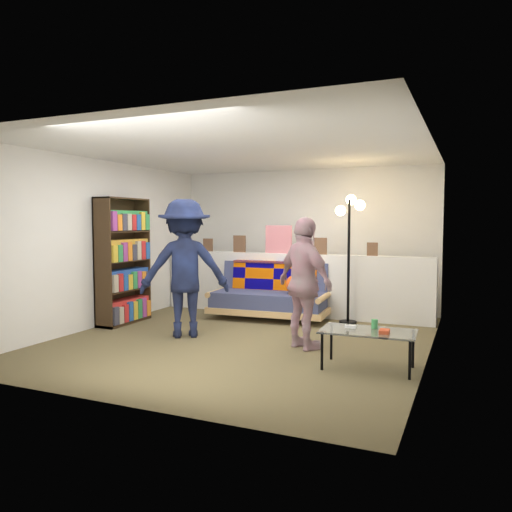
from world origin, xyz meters
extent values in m
plane|color=brown|center=(0.00, 0.00, 0.00)|extent=(5.00, 5.00, 0.00)
cube|color=silver|center=(0.00, 2.50, 1.20)|extent=(4.50, 0.10, 2.40)
cube|color=silver|center=(-2.25, 0.00, 1.20)|extent=(0.10, 5.00, 2.40)
cube|color=silver|center=(2.25, 0.00, 1.20)|extent=(0.10, 5.00, 2.40)
cube|color=white|center=(0.00, 0.00, 2.40)|extent=(4.50, 5.00, 0.10)
cube|color=silver|center=(0.00, 1.80, 0.50)|extent=(4.45, 0.15, 1.00)
cube|color=brown|center=(-1.50, 1.78, 1.11)|extent=(0.18, 0.02, 0.22)
cube|color=brown|center=(-0.90, 1.78, 1.14)|extent=(0.22, 0.02, 0.28)
cube|color=silver|center=(-0.20, 1.78, 1.23)|extent=(0.45, 0.02, 0.45)
cube|color=brown|center=(0.50, 1.78, 1.13)|extent=(0.20, 0.02, 0.26)
cube|color=brown|center=(1.30, 1.78, 1.10)|extent=(0.16, 0.02, 0.20)
cube|color=tan|center=(-0.20, 1.37, 0.14)|extent=(1.87, 0.93, 0.10)
cube|color=#373F64|center=(-0.20, 1.32, 0.31)|extent=(1.77, 0.78, 0.23)
cube|color=#373F64|center=(-0.22, 1.68, 0.60)|extent=(1.74, 0.34, 0.54)
cylinder|color=tan|center=(-1.06, 1.32, 0.38)|extent=(0.14, 0.82, 0.09)
cylinder|color=tan|center=(0.66, 1.43, 0.38)|extent=(0.14, 0.82, 0.09)
cube|color=#060467|center=(-0.22, 1.61, 0.60)|extent=(1.40, 0.19, 0.50)
cube|color=#060467|center=(-0.23, 1.73, 0.86)|extent=(1.40, 0.33, 0.03)
sphere|color=#FF5016|center=(0.23, 1.35, 0.57)|extent=(0.29, 0.29, 0.29)
cube|color=black|center=(-2.22, 0.24, 0.93)|extent=(0.02, 0.93, 1.86)
cube|color=black|center=(-2.08, -0.22, 0.93)|extent=(0.31, 0.02, 1.86)
cube|color=black|center=(-2.08, 0.69, 0.93)|extent=(0.31, 0.02, 1.86)
cube|color=black|center=(-2.08, 0.24, 1.85)|extent=(0.31, 0.93, 0.02)
cube|color=black|center=(-2.08, 0.24, 0.02)|extent=(0.31, 0.93, 0.04)
cube|color=black|center=(-2.08, 0.24, 0.50)|extent=(0.31, 0.89, 0.02)
cube|color=black|center=(-2.08, 0.24, 0.93)|extent=(0.31, 0.89, 0.02)
cube|color=black|center=(-2.08, 0.24, 1.36)|extent=(0.31, 0.89, 0.02)
cube|color=red|center=(-2.06, 0.24, 0.21)|extent=(0.23, 0.87, 0.31)
cube|color=#244C9E|center=(-2.06, 0.24, 0.66)|extent=(0.23, 0.87, 0.29)
cube|color=gold|center=(-2.06, 0.24, 1.09)|extent=(0.23, 0.87, 0.31)
cube|color=green|center=(-2.06, 0.24, 1.53)|extent=(0.23, 0.87, 0.29)
cylinder|color=black|center=(1.29, -0.88, 0.19)|extent=(0.03, 0.03, 0.38)
cylinder|color=black|center=(2.15, -0.85, 0.19)|extent=(0.03, 0.03, 0.38)
cylinder|color=black|center=(1.28, -0.46, 0.19)|extent=(0.03, 0.03, 0.38)
cylinder|color=black|center=(2.14, -0.43, 0.19)|extent=(0.03, 0.03, 0.38)
cube|color=silver|center=(1.71, -0.66, 0.39)|extent=(0.97, 0.56, 0.02)
cube|color=white|center=(1.52, -0.62, 0.42)|extent=(0.12, 0.05, 0.03)
cube|color=#D34825|center=(1.89, -0.73, 0.42)|extent=(0.10, 0.14, 0.04)
cylinder|color=#45A75A|center=(1.76, -0.54, 0.45)|extent=(0.07, 0.07, 0.10)
cylinder|color=black|center=(1.00, 1.53, 0.02)|extent=(0.31, 0.31, 0.03)
cylinder|color=black|center=(1.00, 1.53, 0.92)|extent=(0.05, 0.05, 1.84)
sphere|color=#FFC672|center=(0.86, 1.56, 1.67)|extent=(0.15, 0.15, 0.15)
sphere|color=#FFC672|center=(1.15, 1.53, 1.75)|extent=(0.15, 0.15, 0.15)
sphere|color=#FFC672|center=(1.00, 1.67, 1.84)|extent=(0.15, 0.15, 0.15)
imported|color=black|center=(-0.79, -0.14, 0.90)|extent=(1.34, 1.20, 1.80)
imported|color=pink|center=(0.86, -0.13, 0.78)|extent=(0.97, 0.84, 1.57)
camera|label=1|loc=(2.67, -5.74, 1.52)|focal=35.00mm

